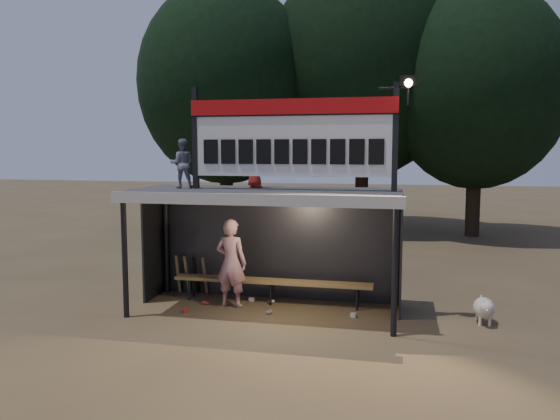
# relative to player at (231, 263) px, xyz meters

# --- Properties ---
(ground) EXTENTS (80.00, 80.00, 0.00)m
(ground) POSITION_rel_player_xyz_m (0.73, -0.19, -0.86)
(ground) COLOR brown
(ground) RESTS_ON ground
(player) EXTENTS (0.68, 0.50, 1.73)m
(player) POSITION_rel_player_xyz_m (0.00, 0.00, 0.00)
(player) COLOR silver
(player) RESTS_ON ground
(child_a) EXTENTS (0.56, 0.50, 0.94)m
(child_a) POSITION_rel_player_xyz_m (-0.91, -0.16, 1.93)
(child_a) COLOR slate
(child_a) RESTS_ON dugout_shelter
(child_b) EXTENTS (0.48, 0.47, 0.83)m
(child_b) POSITION_rel_player_xyz_m (0.42, 0.29, 1.87)
(child_b) COLOR #AE221A
(child_b) RESTS_ON dugout_shelter
(dugout_shelter) EXTENTS (5.10, 2.08, 2.32)m
(dugout_shelter) POSITION_rel_player_xyz_m (0.73, 0.06, 0.98)
(dugout_shelter) COLOR #39393B
(dugout_shelter) RESTS_ON ground
(scoreboard_assembly) EXTENTS (4.10, 0.27, 1.99)m
(scoreboard_assembly) POSITION_rel_player_xyz_m (1.29, -0.20, 2.46)
(scoreboard_assembly) COLOR black
(scoreboard_assembly) RESTS_ON dugout_shelter
(bench) EXTENTS (4.00, 0.35, 0.48)m
(bench) POSITION_rel_player_xyz_m (0.73, 0.36, -0.43)
(bench) COLOR olive
(bench) RESTS_ON ground
(tree_left) EXTENTS (6.46, 6.46, 9.27)m
(tree_left) POSITION_rel_player_xyz_m (-3.27, 9.81, 4.65)
(tree_left) COLOR black
(tree_left) RESTS_ON ground
(tree_mid) EXTENTS (7.22, 7.22, 10.36)m
(tree_mid) POSITION_rel_player_xyz_m (1.73, 11.31, 5.30)
(tree_mid) COLOR black
(tree_mid) RESTS_ON ground
(tree_right) EXTENTS (6.08, 6.08, 8.72)m
(tree_right) POSITION_rel_player_xyz_m (5.73, 10.31, 4.32)
(tree_right) COLOR #2F2115
(tree_right) RESTS_ON ground
(dog) EXTENTS (0.36, 0.81, 0.49)m
(dog) POSITION_rel_player_xyz_m (4.68, -0.07, -0.59)
(dog) COLOR beige
(dog) RESTS_ON ground
(bats) EXTENTS (0.68, 0.35, 0.84)m
(bats) POSITION_rel_player_xyz_m (-1.08, 0.63, -0.43)
(bats) COLOR #997A47
(bats) RESTS_ON ground
(litter) EXTENTS (3.24, 1.11, 0.08)m
(litter) POSITION_rel_player_xyz_m (0.50, -0.06, -0.83)
(litter) COLOR #A42D1C
(litter) RESTS_ON ground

